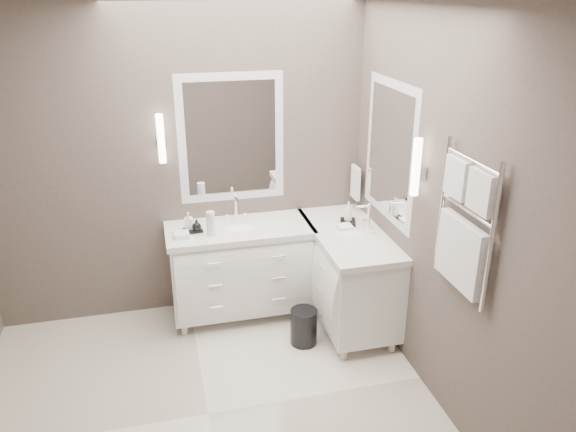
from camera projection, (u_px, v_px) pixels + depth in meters
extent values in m
cube|color=white|center=(208.00, 414.00, 3.88)|extent=(3.20, 3.00, 0.01)
cube|color=#524741|center=(179.00, 164.00, 4.72)|extent=(3.20, 0.01, 2.70)
cube|color=#524741|center=(235.00, 403.00, 2.02)|extent=(3.20, 0.01, 2.70)
cube|color=#524741|center=(439.00, 212.00, 3.73)|extent=(0.01, 3.00, 2.70)
cube|color=white|center=(241.00, 269.00, 4.91)|extent=(1.20, 0.55, 0.70)
cube|color=white|center=(239.00, 229.00, 4.77)|extent=(1.24, 0.59, 0.05)
ellipsoid|color=white|center=(239.00, 231.00, 4.77)|extent=(0.36, 0.28, 0.12)
cylinder|color=white|center=(236.00, 208.00, 4.86)|extent=(0.02, 0.02, 0.22)
cube|color=white|center=(348.00, 274.00, 4.81)|extent=(0.55, 1.20, 0.70)
cube|color=white|center=(350.00, 234.00, 4.67)|extent=(0.59, 1.24, 0.05)
ellipsoid|color=white|center=(349.00, 236.00, 4.68)|extent=(0.36, 0.28, 0.12)
cylinder|color=white|center=(368.00, 218.00, 4.65)|extent=(0.02, 0.02, 0.22)
cube|color=white|center=(231.00, 138.00, 4.73)|extent=(0.90, 0.02, 1.10)
cube|color=white|center=(231.00, 138.00, 4.73)|extent=(0.77, 0.02, 0.96)
cube|color=white|center=(390.00, 151.00, 4.36)|extent=(0.02, 0.90, 1.10)
cube|color=white|center=(390.00, 151.00, 4.36)|extent=(0.02, 0.90, 0.96)
cube|color=white|center=(161.00, 145.00, 4.54)|extent=(0.05, 0.05, 0.10)
cylinder|color=white|center=(161.00, 139.00, 4.52)|extent=(0.06, 0.06, 0.40)
cube|color=white|center=(415.00, 174.00, 3.83)|extent=(0.05, 0.05, 0.10)
cylinder|color=white|center=(416.00, 167.00, 3.81)|extent=(0.06, 0.06, 0.40)
cylinder|color=white|center=(357.00, 168.00, 4.97)|extent=(0.02, 0.22, 0.02)
cube|color=white|center=(356.00, 183.00, 5.02)|extent=(0.03, 0.17, 0.30)
cylinder|color=white|center=(492.00, 240.00, 3.07)|extent=(0.03, 0.03, 0.90)
cylinder|color=white|center=(443.00, 205.00, 3.56)|extent=(0.03, 0.03, 0.90)
cube|color=white|center=(482.00, 192.00, 3.11)|extent=(0.06, 0.22, 0.24)
cube|color=white|center=(458.00, 178.00, 3.35)|extent=(0.06, 0.22, 0.24)
cube|color=white|center=(461.00, 253.00, 3.40)|extent=(0.06, 0.46, 0.42)
cylinder|color=black|center=(304.00, 327.00, 4.60)|extent=(0.26, 0.26, 0.31)
cube|color=black|center=(193.00, 230.00, 4.66)|extent=(0.16, 0.13, 0.02)
cube|color=black|center=(348.00, 222.00, 4.82)|extent=(0.17, 0.20, 0.03)
cylinder|color=silver|center=(211.00, 223.00, 4.56)|extent=(0.08, 0.08, 0.20)
imported|color=white|center=(189.00, 221.00, 4.64)|extent=(0.07, 0.07, 0.14)
imported|color=black|center=(197.00, 225.00, 4.61)|extent=(0.09, 0.09, 0.10)
imported|color=white|center=(348.00, 212.00, 4.78)|extent=(0.08, 0.08, 0.17)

